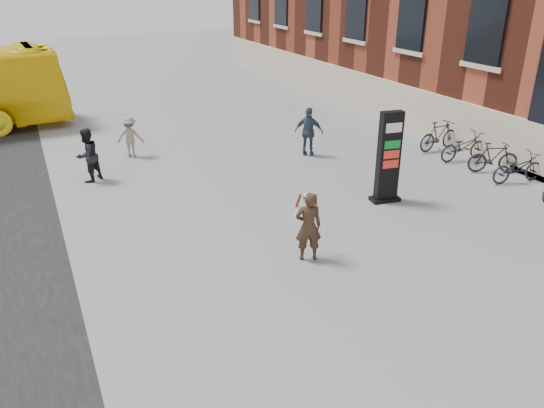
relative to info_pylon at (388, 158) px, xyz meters
name	(u,v)px	position (x,y,z in m)	size (l,w,h in m)	color
ground	(293,250)	(-3.86, -1.54, -1.35)	(100.00, 100.00, 0.00)	#9E9EA3
info_pylon	(388,158)	(0.00, 0.00, 0.00)	(0.92, 0.55, 2.69)	black
woman	(308,225)	(-3.74, -2.06, -0.47)	(0.77, 0.74, 1.70)	#322416
pedestrian_a	(87,155)	(-7.66, 5.38, -0.48)	(0.85, 0.66, 1.74)	black
pedestrian_b	(130,136)	(-5.93, 7.36, -0.60)	(0.96, 0.55, 1.49)	gray
pedestrian_c	(309,132)	(-0.01, 4.68, -0.46)	(1.04, 0.43, 1.78)	#314151
bike_4	(518,168)	(4.74, -0.56, -0.86)	(0.65, 1.86, 0.98)	#222227
bike_5	(493,157)	(4.74, 0.47, -0.83)	(0.49, 1.72, 1.04)	#222227
bike_6	(464,146)	(4.74, 1.84, -0.83)	(0.68, 1.95, 1.02)	#222227
bike_7	(439,136)	(4.74, 3.13, -0.78)	(0.53, 1.88, 1.13)	#222227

